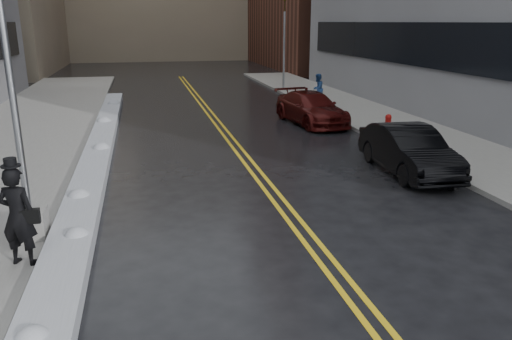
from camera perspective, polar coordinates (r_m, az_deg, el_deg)
ground at (r=9.71m, az=-6.59°, el=-11.34°), size 160.00×160.00×0.00m
sidewalk_west at (r=19.70m, az=-26.95°, el=1.70°), size 5.50×50.00×0.15m
sidewalk_east at (r=21.93m, az=17.09°, el=4.15°), size 4.00×50.00×0.15m
lane_line_left at (r=19.35m, az=-3.05°, el=3.06°), size 0.12×50.00×0.01m
lane_line_right at (r=19.41m, az=-2.17°, el=3.11°), size 0.12×50.00×0.01m
snow_ridge at (r=17.19m, az=-17.83°, el=1.10°), size 0.90×30.00×0.34m
lamppost at (r=11.01m, az=-25.66°, el=4.51°), size 0.65×0.65×7.62m
fire_hydrant at (r=21.36m, az=14.86°, el=5.31°), size 0.26×0.26×0.73m
traffic_signal at (r=33.88m, az=3.24°, el=14.68°), size 0.16×0.20×6.00m
pedestrian_fedora at (r=10.18m, az=-25.56°, el=-4.79°), size 0.81×0.66×1.90m
pedestrian_east at (r=28.20m, az=7.06°, el=9.22°), size 1.00×0.99×1.63m
car_black at (r=16.05m, az=17.04°, el=2.18°), size 1.77×4.51×1.46m
car_maroon at (r=23.21m, az=6.32°, el=7.04°), size 2.60×5.12×1.42m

